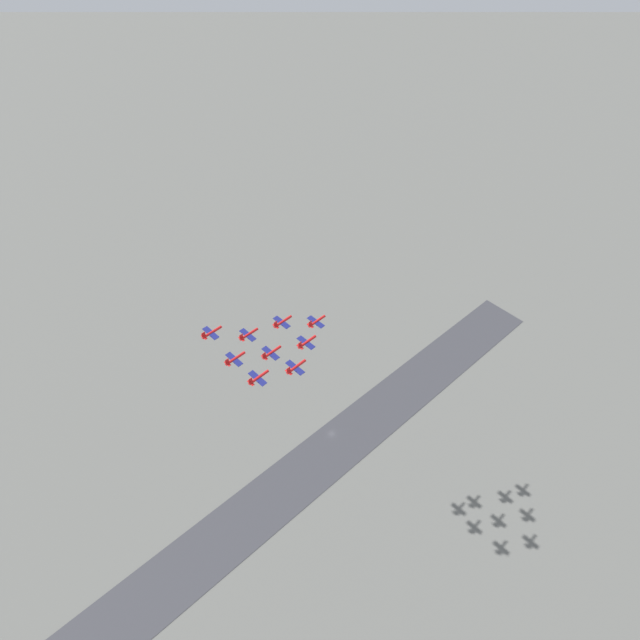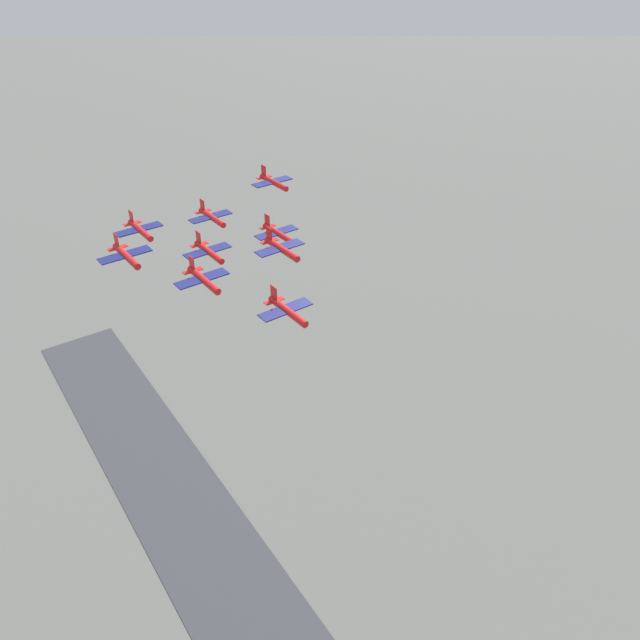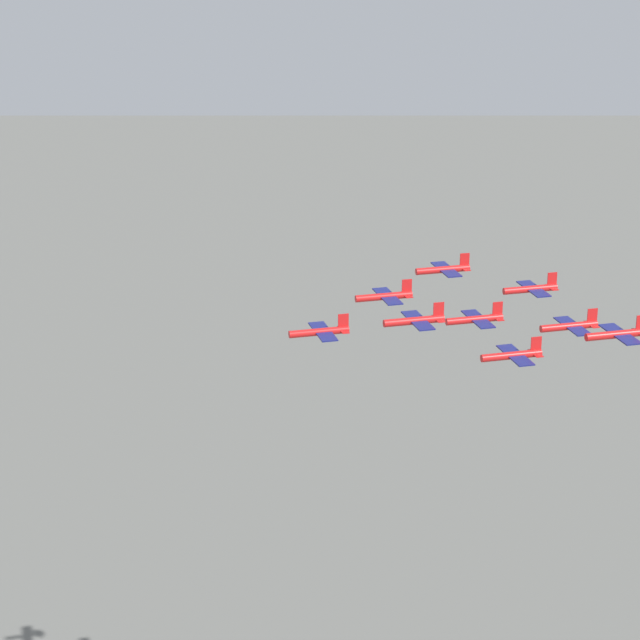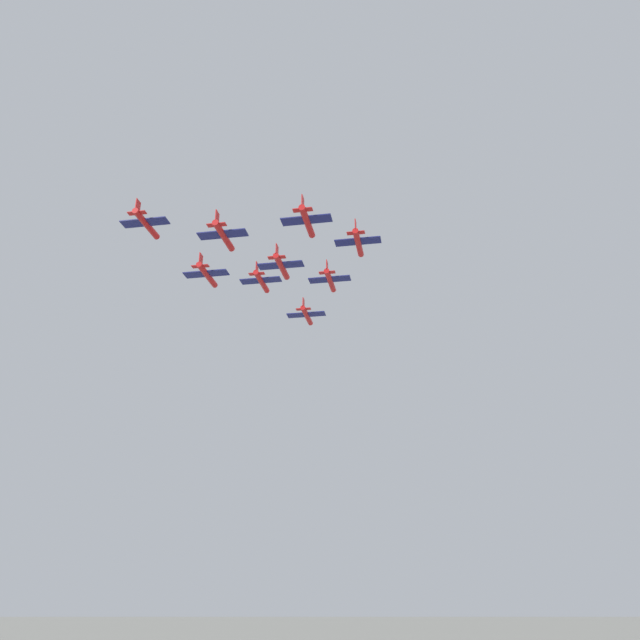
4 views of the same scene
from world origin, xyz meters
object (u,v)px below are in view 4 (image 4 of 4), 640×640
object	(u,v)px
jet_2	(330,280)
jet_6	(145,223)
jet_0	(306,315)
jet_3	(207,274)
jet_1	(261,281)
jet_5	(358,242)
jet_8	(307,220)
jet_4	(281,266)
jet_7	(223,235)

from	to	relation	value
jet_2	jet_6	xyz separation A→B (m)	(-26.43, 27.55, 1.72)
jet_0	jet_3	world-z (taller)	jet_0
jet_1	jet_3	world-z (taller)	jet_1
jet_1	jet_3	xyz separation A→B (m)	(-12.78, 6.52, -3.90)
jet_5	jet_2	bearing A→B (deg)	120.47
jet_8	jet_4	bearing A→B (deg)	120.47
jet_3	jet_4	bearing A→B (deg)	-0.00
jet_2	jet_8	bearing A→B (deg)	-90.00
jet_4	jet_3	bearing A→B (deg)	180.00
jet_3	jet_2	bearing A→B (deg)	29.54
jet_0	jet_5	world-z (taller)	jet_5
jet_2	jet_7	xyz separation A→B (m)	(-25.56, 13.03, -2.15)
jet_5	jet_0	bearing A→B (deg)	120.47
jet_5	jet_6	distance (m)	38.41
jet_2	jet_7	world-z (taller)	jet_2
jet_4	jet_6	xyz separation A→B (m)	(-13.65, 21.04, 4.13)
jet_1	jet_7	distance (m)	24.92
jet_2	jet_0	bearing A→B (deg)	120.47
jet_0	jet_2	size ratio (longest dim) A/B	1.00
jet_4	jet_6	world-z (taller)	jet_6
jet_0	jet_7	bearing A→B (deg)	-101.09
jet_0	jet_8	world-z (taller)	jet_8
jet_2	jet_8	xyz separation A→B (m)	(-24.68, -1.49, -0.83)
jet_0	jet_8	xyz separation A→B (m)	(-36.59, -9.49, 1.35)
jet_1	jet_8	xyz separation A→B (m)	(-23.81, -16.01, -1.80)
jet_2	jet_6	world-z (taller)	jet_6
jet_3	jet_0	bearing A→B (deg)	59.53
jet_1	jet_2	distance (m)	14.58
jet_1	jet_7	size ratio (longest dim) A/B	1.00
jet_0	jet_7	world-z (taller)	jet_7
jet_0	jet_7	size ratio (longest dim) A/B	1.00
jet_5	jet_6	bearing A→B (deg)	-161.22
jet_3	jet_8	distance (m)	25.17
jet_0	jet_6	bearing A→B (deg)	-120.47
jet_4	jet_7	size ratio (longest dim) A/B	1.00
jet_1	jet_5	distance (m)	25.08
jet_6	jet_8	distance (m)	29.20
jet_1	jet_2	size ratio (longest dim) A/B	1.00
jet_7	jet_6	bearing A→B (deg)	-180.00
jet_6	jet_7	bearing A→B (deg)	0.00
jet_5	jet_6	xyz separation A→B (m)	(-14.53, 35.56, 0.47)
jet_4	jet_5	size ratio (longest dim) A/B	1.00
jet_4	jet_7	xyz separation A→B (m)	(-12.78, 6.52, 0.26)
jet_5	jet_8	size ratio (longest dim) A/B	1.00
jet_1	jet_2	world-z (taller)	jet_1
jet_1	jet_7	bearing A→B (deg)	-90.00
jet_0	jet_2	bearing A→B (deg)	-59.53
jet_4	jet_8	distance (m)	14.43
jet_1	jet_5	size ratio (longest dim) A/B	1.00
jet_6	jet_8	bearing A→B (deg)	0.00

